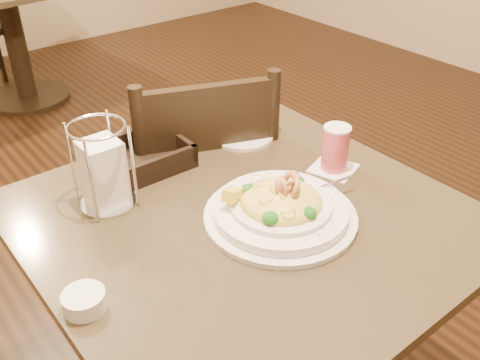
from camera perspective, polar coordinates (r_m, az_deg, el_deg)
main_table at (r=1.34m, az=0.55°, el=-11.58°), size 0.90×0.90×0.73m
background_table at (r=3.59m, az=-23.24°, el=15.25°), size 0.98×0.98×0.73m
dining_chair_near at (r=1.67m, az=-4.19°, el=-1.42°), size 0.54×0.54×0.93m
pasta_bowl at (r=1.16m, az=4.34°, el=-2.89°), size 0.37×0.34×0.11m
drink_glass at (r=1.34m, az=10.14°, el=3.32°), size 0.13×0.13×0.12m
bread_basket at (r=1.37m, az=-10.36°, el=2.28°), size 0.22×0.18×0.06m
napkin_caddy at (r=1.21m, az=-14.36°, el=0.89°), size 0.13×0.13×0.20m
side_plate at (r=1.49m, az=0.33°, el=4.74°), size 0.22×0.22×0.01m
butter_ramekin at (r=1.01m, az=-16.28°, el=-12.28°), size 0.10×0.10×0.03m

